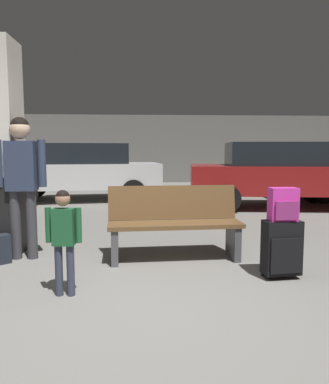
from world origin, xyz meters
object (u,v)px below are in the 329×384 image
at_px(adult, 21,172).
at_px(parked_car_far, 83,170).
at_px(backpack_bright, 283,205).
at_px(parked_car_near, 278,173).
at_px(suitcase, 282,248).
at_px(child, 64,231).
at_px(bench, 174,223).

relative_size(adult, parked_car_far, 0.40).
xyz_separation_m(backpack_bright, adult, (-2.89, 0.89, 0.29)).
bearing_deg(parked_car_near, parked_car_far, 161.36).
bearing_deg(suitcase, backpack_bright, -133.67).
bearing_deg(child, parked_car_near, 53.24).
relative_size(bench, child, 1.68).
bearing_deg(parked_car_near, bench, -124.33).
height_order(bench, child, child).
height_order(bench, parked_car_far, parked_car_far).
distance_m(adult, parked_car_near, 6.03).
relative_size(bench, parked_car_far, 0.38).
distance_m(suitcase, parked_car_far, 7.09).
xyz_separation_m(suitcase, adult, (-2.89, 0.89, 0.74)).
relative_size(child, adult, 0.57).
bearing_deg(parked_car_far, child, -82.57).
bearing_deg(adult, suitcase, -17.09).
height_order(child, parked_car_near, parked_car_near).
bearing_deg(adult, backpack_bright, -17.10).
bearing_deg(suitcase, child, -170.76).
bearing_deg(child, suitcase, 9.24).
bearing_deg(bench, backpack_bright, -36.35).
distance_m(backpack_bright, child, 2.18).
xyz_separation_m(suitcase, parked_car_far, (-3.02, 6.39, 0.48)).
bearing_deg(bench, child, -134.32).
relative_size(child, parked_car_near, 0.23).
height_order(bench, suitcase, bench).
relative_size(bench, backpack_bright, 4.79).
distance_m(suitcase, backpack_bright, 0.45).
bearing_deg(parked_car_near, backpack_bright, -109.50).
bearing_deg(suitcase, bench, 143.68).
bearing_deg(adult, bench, -3.58).
relative_size(suitcase, backpack_bright, 1.78).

